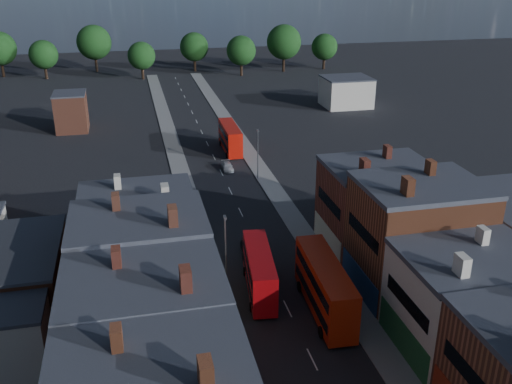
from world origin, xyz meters
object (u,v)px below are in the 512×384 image
bus_1 (325,286)px  bus_2 (230,137)px  car_3 (227,167)px  car_2 (251,249)px  bus_0 (259,271)px

bus_1 → bus_2: bearing=92.4°
bus_1 → car_3: 42.42m
car_2 → car_3: (2.40, 29.08, -0.06)m
car_2 → bus_1: bearing=-64.2°
car_2 → car_3: 29.18m
car_2 → car_3: bearing=91.9°
bus_1 → bus_2: size_ratio=1.13×
bus_0 → car_2: size_ratio=2.33×
bus_1 → car_3: bus_1 is taller
bus_2 → car_3: size_ratio=2.72×
bus_2 → car_3: 10.03m
car_3 → bus_0: bearing=-94.8°
bus_2 → car_2: bearing=-96.3°
bus_1 → bus_0: bearing=140.4°
bus_0 → car_3: 37.55m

